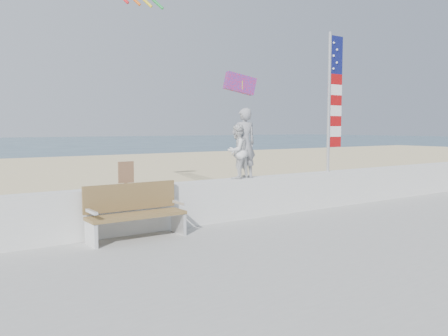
{
  "coord_description": "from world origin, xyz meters",
  "views": [
    {
      "loc": [
        -5.48,
        -6.37,
        2.2
      ],
      "look_at": [
        0.2,
        1.8,
        1.35
      ],
      "focal_mm": 38.0,
      "sensor_mm": 36.0,
      "label": 1
    }
  ],
  "objects_px": {
    "child": "(237,151)",
    "flag": "(333,96)",
    "adult": "(244,143)",
    "bench": "(135,211)"
  },
  "relations": [
    {
      "from": "adult",
      "to": "bench",
      "type": "relative_size",
      "value": 0.86
    },
    {
      "from": "adult",
      "to": "child",
      "type": "height_order",
      "value": "adult"
    },
    {
      "from": "child",
      "to": "flag",
      "type": "distance_m",
      "value": 3.27
    },
    {
      "from": "child",
      "to": "flag",
      "type": "bearing_deg",
      "value": 164.93
    },
    {
      "from": "child",
      "to": "bench",
      "type": "height_order",
      "value": "child"
    },
    {
      "from": "flag",
      "to": "adult",
      "type": "bearing_deg",
      "value": 179.99
    },
    {
      "from": "adult",
      "to": "child",
      "type": "xyz_separation_m",
      "value": [
        -0.18,
        0.0,
        -0.18
      ]
    },
    {
      "from": "child",
      "to": "flag",
      "type": "relative_size",
      "value": 0.34
    },
    {
      "from": "child",
      "to": "adult",
      "type": "bearing_deg",
      "value": 164.94
    },
    {
      "from": "adult",
      "to": "child",
      "type": "bearing_deg",
      "value": 9.24
    }
  ]
}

